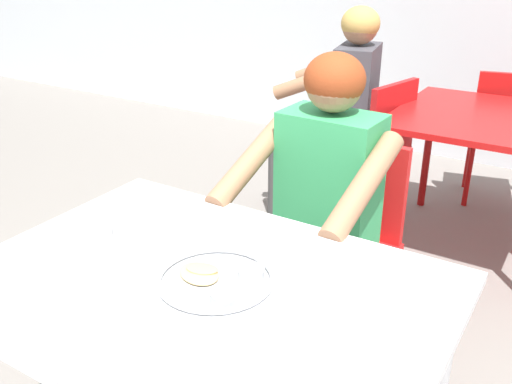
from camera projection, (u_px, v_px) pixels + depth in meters
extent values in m
cube|color=silver|center=(201.00, 288.00, 1.40)|extent=(1.18, 0.84, 0.03)
cylinder|color=#B2B2B7|center=(148.00, 285.00, 2.08)|extent=(0.04, 0.04, 0.72)
cylinder|color=#B7BABF|center=(216.00, 282.00, 1.39)|extent=(0.29, 0.29, 0.01)
torus|color=#B7BABF|center=(216.00, 279.00, 1.38)|extent=(0.29, 0.29, 0.01)
cylinder|color=#B2B5BA|center=(224.00, 296.00, 1.30)|extent=(0.07, 0.07, 0.03)
cylinder|color=#B77F23|center=(224.00, 294.00, 1.30)|extent=(0.06, 0.06, 0.01)
cylinder|color=#B2B5BA|center=(251.00, 273.00, 1.39)|extent=(0.07, 0.07, 0.03)
cylinder|color=#9E4714|center=(251.00, 271.00, 1.39)|extent=(0.06, 0.06, 0.01)
ellipsoid|color=tan|center=(199.00, 273.00, 1.41)|extent=(0.14, 0.13, 0.01)
ellipsoid|color=tan|center=(202.00, 269.00, 1.41)|extent=(0.10, 0.07, 0.01)
cylinder|color=silver|center=(97.00, 224.00, 1.57)|extent=(0.08, 0.08, 0.10)
cylinder|color=#593319|center=(96.00, 215.00, 1.56)|extent=(0.06, 0.06, 0.02)
cube|color=red|center=(330.00, 254.00, 2.17)|extent=(0.45, 0.42, 0.04)
cube|color=red|center=(355.00, 187.00, 2.22)|extent=(0.41, 0.05, 0.39)
cylinder|color=red|center=(350.00, 340.00, 2.04)|extent=(0.03, 0.03, 0.40)
cylinder|color=red|center=(268.00, 307.00, 2.23)|extent=(0.03, 0.03, 0.40)
cylinder|color=red|center=(385.00, 297.00, 2.29)|extent=(0.03, 0.03, 0.40)
cylinder|color=red|center=(308.00, 271.00, 2.47)|extent=(0.03, 0.03, 0.40)
cylinder|color=#343434|center=(305.00, 380.00, 1.83)|extent=(0.10, 0.10, 0.44)
cylinder|color=#343434|center=(337.00, 283.00, 1.88)|extent=(0.14, 0.40, 0.12)
cylinder|color=#343434|center=(230.00, 346.00, 1.99)|extent=(0.10, 0.10, 0.44)
cylinder|color=#343434|center=(262.00, 257.00, 2.03)|extent=(0.14, 0.40, 0.12)
cube|color=#339959|center=(329.00, 183.00, 2.00)|extent=(0.35, 0.21, 0.51)
cylinder|color=#996B4C|center=(363.00, 186.00, 1.72)|extent=(0.09, 0.46, 0.25)
cylinder|color=#996B4C|center=(252.00, 160.00, 1.93)|extent=(0.09, 0.46, 0.25)
sphere|color=#996B4C|center=(334.00, 84.00, 1.86)|extent=(0.19, 0.19, 0.19)
ellipsoid|color=maroon|center=(335.00, 80.00, 1.85)|extent=(0.21, 0.20, 0.18)
cube|color=#B71414|center=(487.00, 118.00, 2.80)|extent=(0.86, 0.90, 0.03)
cylinder|color=maroon|center=(381.00, 197.00, 2.82)|extent=(0.04, 0.04, 0.70)
cylinder|color=maroon|center=(427.00, 152.00, 3.42)|extent=(0.04, 0.04, 0.70)
cube|color=#AF1415|center=(358.00, 148.00, 3.20)|extent=(0.52, 0.50, 0.04)
cube|color=#AF1415|center=(393.00, 120.00, 2.99)|extent=(0.13, 0.38, 0.39)
cylinder|color=#AF1415|center=(314.00, 185.00, 3.31)|extent=(0.03, 0.03, 0.43)
cylinder|color=#AF1415|center=(348.00, 170.00, 3.52)|extent=(0.03, 0.03, 0.43)
cylinder|color=#AF1415|center=(364.00, 203.00, 3.08)|extent=(0.03, 0.03, 0.43)
cylinder|color=#AF1415|center=(397.00, 187.00, 3.29)|extent=(0.03, 0.03, 0.43)
cube|color=#B01212|center=(504.00, 134.00, 3.46)|extent=(0.50, 0.47, 0.04)
cylinder|color=#B01212|center=(469.00, 157.00, 3.74)|extent=(0.03, 0.03, 0.42)
cylinder|color=#B01212|center=(469.00, 174.00, 3.47)|extent=(0.03, 0.03, 0.42)
cylinder|color=#3E3E3E|center=(277.00, 181.00, 3.33)|extent=(0.10, 0.10, 0.45)
cylinder|color=#3E3E3E|center=(311.00, 142.00, 3.16)|extent=(0.42, 0.20, 0.12)
cylinder|color=#3E3E3E|center=(292.00, 164.00, 3.59)|extent=(0.10, 0.10, 0.45)
cylinder|color=#3E3E3E|center=(325.00, 127.00, 3.42)|extent=(0.42, 0.20, 0.12)
cube|color=#3F3F47|center=(355.00, 93.00, 3.12)|extent=(0.26, 0.37, 0.52)
cylinder|color=#996B4C|center=(315.00, 80.00, 2.96)|extent=(0.46, 0.16, 0.25)
cylinder|color=#996B4C|center=(333.00, 65.00, 3.31)|extent=(0.46, 0.16, 0.25)
sphere|color=#996B4C|center=(360.00, 26.00, 2.98)|extent=(0.19, 0.19, 0.19)
ellipsoid|color=tan|center=(361.00, 23.00, 2.97)|extent=(0.21, 0.20, 0.18)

